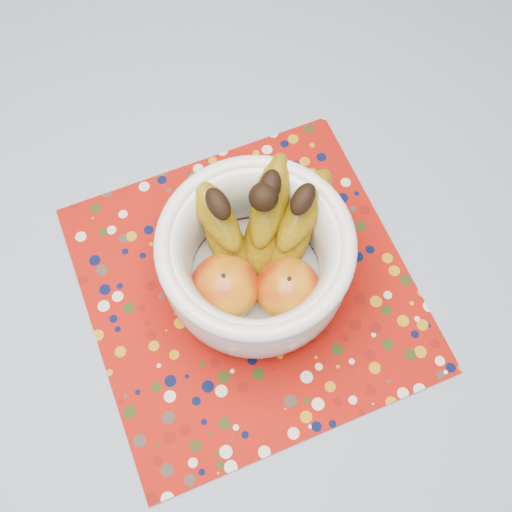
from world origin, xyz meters
name	(u,v)px	position (x,y,z in m)	size (l,w,h in m)	color
table	(182,285)	(0.00, 0.00, 0.67)	(1.20, 1.20, 0.75)	brown
tablecloth	(175,265)	(0.00, 0.00, 0.76)	(1.32, 1.32, 0.01)	slate
placemat	(248,287)	(0.10, -0.02, 0.76)	(0.41, 0.41, 0.00)	#900E07
fruit_bowl	(257,251)	(0.11, -0.01, 0.85)	(0.26, 0.24, 0.18)	white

